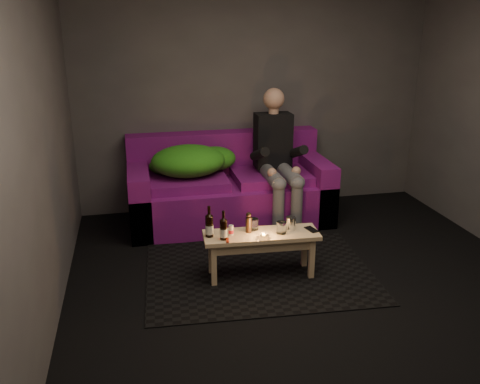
# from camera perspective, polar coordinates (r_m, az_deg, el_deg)

# --- Properties ---
(floor) EXTENTS (4.50, 4.50, 0.00)m
(floor) POSITION_cam_1_polar(r_m,az_deg,el_deg) (4.18, 8.96, -11.73)
(floor) COLOR black
(floor) RESTS_ON ground
(room) EXTENTS (4.50, 4.50, 4.50)m
(room) POSITION_cam_1_polar(r_m,az_deg,el_deg) (4.07, 7.79, 12.08)
(room) COLOR silver
(room) RESTS_ON ground
(rug) EXTENTS (2.03, 1.53, 0.01)m
(rug) POSITION_cam_1_polar(r_m,az_deg,el_deg) (4.51, 2.17, -8.98)
(rug) COLOR black
(rug) RESTS_ON floor
(sofa) EXTENTS (2.13, 0.96, 0.92)m
(sofa) POSITION_cam_1_polar(r_m,az_deg,el_deg) (5.55, -1.28, 0.19)
(sofa) COLOR #78106F
(sofa) RESTS_ON floor
(green_blanket) EXTENTS (0.94, 0.64, 0.32)m
(green_blanket) POSITION_cam_1_polar(r_m,az_deg,el_deg) (5.38, -5.37, 3.51)
(green_blanket) COLOR #2A8518
(green_blanket) RESTS_ON sofa
(person) EXTENTS (0.38, 0.89, 1.43)m
(person) POSITION_cam_1_polar(r_m,az_deg,el_deg) (5.38, 4.19, 4.06)
(person) COLOR black
(person) RESTS_ON sofa
(coffee_table) EXTENTS (0.99, 0.37, 0.40)m
(coffee_table) POSITION_cam_1_polar(r_m,az_deg,el_deg) (4.33, 2.39, -5.50)
(coffee_table) COLOR #E3BA85
(coffee_table) RESTS_ON rug
(beer_bottle_a) EXTENTS (0.07, 0.07, 0.27)m
(beer_bottle_a) POSITION_cam_1_polar(r_m,az_deg,el_deg) (4.20, -3.47, -3.77)
(beer_bottle_a) COLOR black
(beer_bottle_a) RESTS_ON coffee_table
(beer_bottle_b) EXTENTS (0.06, 0.06, 0.25)m
(beer_bottle_b) POSITION_cam_1_polar(r_m,az_deg,el_deg) (4.15, -1.87, -4.17)
(beer_bottle_b) COLOR black
(beer_bottle_b) RESTS_ON coffee_table
(salt_shaker) EXTENTS (0.05, 0.05, 0.09)m
(salt_shaker) POSITION_cam_1_polar(r_m,az_deg,el_deg) (4.24, -1.02, -4.30)
(salt_shaker) COLOR silver
(salt_shaker) RESTS_ON coffee_table
(pepper_mill) EXTENTS (0.06, 0.06, 0.14)m
(pepper_mill) POSITION_cam_1_polar(r_m,az_deg,el_deg) (4.29, 0.97, -3.70)
(pepper_mill) COLOR black
(pepper_mill) RESTS_ON coffee_table
(tumbler_back) EXTENTS (0.11, 0.11, 0.10)m
(tumbler_back) POSITION_cam_1_polar(r_m,az_deg,el_deg) (4.35, 1.52, -3.62)
(tumbler_back) COLOR white
(tumbler_back) RESTS_ON coffee_table
(tealight) EXTENTS (0.06, 0.06, 0.04)m
(tealight) POSITION_cam_1_polar(r_m,az_deg,el_deg) (4.20, 2.68, -4.92)
(tealight) COLOR white
(tealight) RESTS_ON coffee_table
(tumbler_front) EXTENTS (0.09, 0.09, 0.10)m
(tumbler_front) POSITION_cam_1_polar(r_m,az_deg,el_deg) (4.29, 4.68, -4.00)
(tumbler_front) COLOR white
(tumbler_front) RESTS_ON coffee_table
(steel_cup) EXTENTS (0.11, 0.11, 0.11)m
(steel_cup) POSITION_cam_1_polar(r_m,az_deg,el_deg) (4.36, 5.71, -3.52)
(steel_cup) COLOR silver
(steel_cup) RESTS_ON coffee_table
(smartphone) EXTENTS (0.10, 0.15, 0.01)m
(smartphone) POSITION_cam_1_polar(r_m,az_deg,el_deg) (4.40, 8.02, -4.18)
(smartphone) COLOR black
(smartphone) RESTS_ON coffee_table
(red_lighter) EXTENTS (0.03, 0.08, 0.01)m
(red_lighter) POSITION_cam_1_polar(r_m,az_deg,el_deg) (4.15, -1.41, -5.45)
(red_lighter) COLOR red
(red_lighter) RESTS_ON coffee_table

